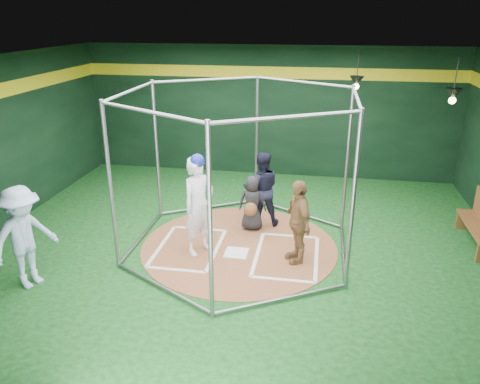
# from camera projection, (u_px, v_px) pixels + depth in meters

# --- Properties ---
(room_shell) EXTENTS (10.10, 9.10, 3.53)m
(room_shell) POSITION_uv_depth(u_px,v_px,m) (239.00, 160.00, 8.52)
(room_shell) COLOR #0D3C11
(room_shell) RESTS_ON ground
(clay_disc) EXTENTS (3.80, 3.80, 0.01)m
(clay_disc) POSITION_uv_depth(u_px,v_px,m) (239.00, 246.00, 9.14)
(clay_disc) COLOR brown
(clay_disc) RESTS_ON ground
(home_plate) EXTENTS (0.43, 0.43, 0.01)m
(home_plate) POSITION_uv_depth(u_px,v_px,m) (236.00, 253.00, 8.86)
(home_plate) COLOR white
(home_plate) RESTS_ON clay_disc
(batter_box_left) EXTENTS (1.17, 1.77, 0.01)m
(batter_box_left) POSITION_uv_depth(u_px,v_px,m) (189.00, 247.00, 9.06)
(batter_box_left) COLOR white
(batter_box_left) RESTS_ON clay_disc
(batter_box_right) EXTENTS (1.17, 1.77, 0.01)m
(batter_box_right) POSITION_uv_depth(u_px,v_px,m) (287.00, 256.00, 8.75)
(batter_box_right) COLOR white
(batter_box_right) RESTS_ON clay_disc
(batting_cage) EXTENTS (4.05, 4.67, 3.00)m
(batting_cage) POSITION_uv_depth(u_px,v_px,m) (239.00, 174.00, 8.60)
(batting_cage) COLOR gray
(batting_cage) RESTS_ON ground
(pendant_lamp_near) EXTENTS (0.34, 0.34, 0.90)m
(pendant_lamp_near) POSITION_uv_depth(u_px,v_px,m) (357.00, 81.00, 11.11)
(pendant_lamp_near) COLOR black
(pendant_lamp_near) RESTS_ON room_shell
(pendant_lamp_far) EXTENTS (0.34, 0.34, 0.90)m
(pendant_lamp_far) POSITION_uv_depth(u_px,v_px,m) (453.00, 94.00, 9.34)
(pendant_lamp_far) COLOR black
(pendant_lamp_far) RESTS_ON room_shell
(batter_figure) EXTENTS (0.75, 0.81, 1.93)m
(batter_figure) POSITION_uv_depth(u_px,v_px,m) (199.00, 205.00, 8.59)
(batter_figure) COLOR silver
(batter_figure) RESTS_ON clay_disc
(visitor_leopard) EXTENTS (0.72, 0.99, 1.55)m
(visitor_leopard) POSITION_uv_depth(u_px,v_px,m) (298.00, 221.00, 8.34)
(visitor_leopard) COLOR #B3824C
(visitor_leopard) RESTS_ON clay_disc
(catcher_figure) EXTENTS (0.59, 0.59, 1.17)m
(catcher_figure) POSITION_uv_depth(u_px,v_px,m) (252.00, 203.00, 9.65)
(catcher_figure) COLOR black
(catcher_figure) RESTS_ON clay_disc
(umpire) EXTENTS (0.90, 0.78, 1.60)m
(umpire) POSITION_uv_depth(u_px,v_px,m) (261.00, 189.00, 9.80)
(umpire) COLOR black
(umpire) RESTS_ON clay_disc
(bystander_blue) EXTENTS (1.04, 1.29, 1.75)m
(bystander_blue) POSITION_uv_depth(u_px,v_px,m) (24.00, 237.00, 7.56)
(bystander_blue) COLOR #AEC7E6
(bystander_blue) RESTS_ON ground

